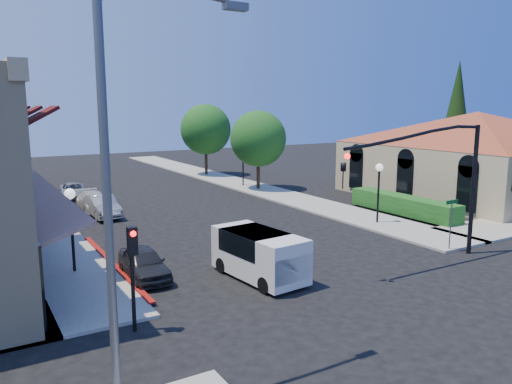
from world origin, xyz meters
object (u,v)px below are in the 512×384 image
street_tree_a (258,139)px  street_tree_b (206,129)px  conifer_far (457,111)px  secondary_signal (133,260)px  signal_mast_arm (444,170)px  parked_car_d (73,191)px  street_name_sign (451,216)px  parked_car_b (102,206)px  parked_car_a (144,263)px  cobra_streetlight (122,179)px  lamppost_left_far (28,171)px  lamppost_left_near (71,209)px  lamppost_right_far (243,155)px  parked_car_c (93,201)px  lamppost_right_near (379,178)px  white_van (260,252)px

street_tree_a → street_tree_b: 10.01m
conifer_far → secondary_signal: 39.85m
signal_mast_arm → parked_car_d: bearing=114.0°
street_name_sign → parked_car_b: 20.26m
parked_car_a → parked_car_b: bearing=85.6°
cobra_streetlight → lamppost_left_far: size_ratio=2.61×
parked_car_d → lamppost_left_near: bearing=-93.9°
lamppost_right_far → lamppost_left_near: bearing=-136.7°
lamppost_right_far → parked_car_c: (-13.30, -3.38, -2.13)m
lamppost_right_near → cobra_streetlight: bearing=-150.5°
street_tree_b → secondary_signal: street_tree_b is taller
lamppost_left_near → lamppost_right_near: (17.00, 0.00, 0.00)m
cobra_streetlight → lamppost_right_far: cobra_streetlight is taller
street_tree_b → parked_car_b: street_tree_b is taller
lamppost_left_near → white_van: bearing=-35.3°
secondary_signal → lamppost_right_near: bearing=21.8°
street_name_sign → parked_car_b: bearing=127.4°
lamppost_right_near → street_tree_b: bearing=89.3°
street_name_sign → lamppost_left_near: (-16.00, 5.80, 1.04)m
conifer_far → signal_mast_arm: conifer_far is taller
secondary_signal → lamppost_right_near: 17.77m
lamppost_left_far → lamppost_left_near: bearing=-90.0°
signal_mast_arm → street_name_sign: (1.64, 0.70, -2.39)m
street_tree_a → parked_car_b: street_tree_a is taller
parked_car_a → white_van: bearing=-29.4°
secondary_signal → cobra_streetlight: (-1.15, -3.41, 2.95)m
conifer_far → parked_car_c: bearing=175.4°
parked_car_c → parked_car_d: parked_car_c is taller
street_tree_b → parked_car_d: 15.62m
lamppost_right_near → white_van: (-10.73, -4.43, -1.64)m
conifer_far → street_tree_a: size_ratio=1.70×
conifer_far → lamppost_right_far: bearing=162.9°
lamppost_left_far → lamppost_right_far: 17.12m
conifer_far → street_tree_b: (-19.20, 14.00, -1.82)m
signal_mast_arm → street_tree_a: bearing=81.8°
lamppost_left_far → lamppost_right_near: (17.00, -14.00, 0.00)m
street_name_sign → parked_car_a: 14.26m
street_tree_a → conifer_far: bearing=-11.8°
parked_car_c → lamppost_right_near: bearing=-44.4°
cobra_streetlight → lamppost_left_near: cobra_streetlight is taller
street_tree_a → parked_car_a: bearing=-133.2°
cobra_streetlight → white_van: bearing=38.8°
lamppost_left_near → parked_car_a: (2.30, -2.00, -2.12)m
street_tree_a → lamppost_right_near: size_ratio=1.82×
street_name_sign → lamppost_right_far: 21.85m
conifer_far → parked_car_d: 34.50m
conifer_far → parked_car_a: conifer_far is taller
lamppost_left_far → secondary_signal: bearing=-88.6°
street_name_sign → parked_car_c: street_name_sign is taller
signal_mast_arm → street_name_sign: 2.98m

